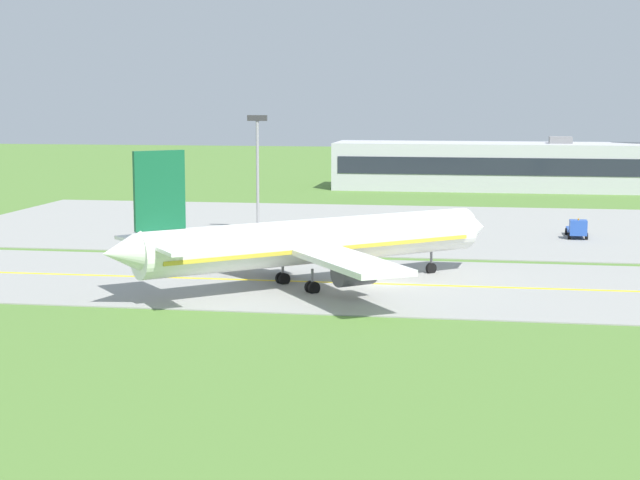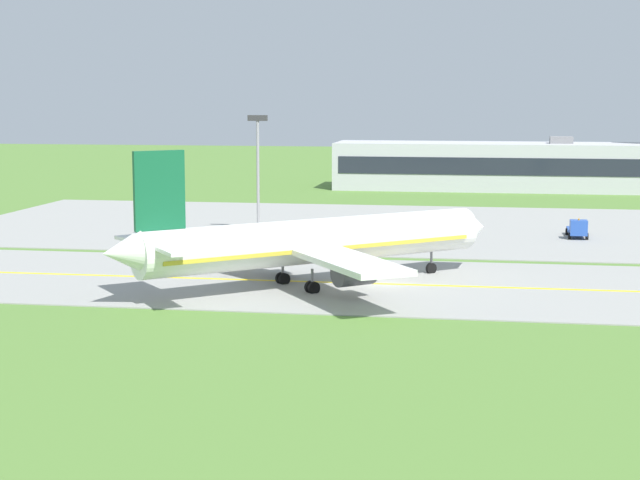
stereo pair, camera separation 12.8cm
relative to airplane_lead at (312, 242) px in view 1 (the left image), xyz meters
The scene contains 8 objects.
ground_plane 7.85m from the airplane_lead, 20.23° to the left, with size 500.00×500.00×0.00m, color #517A33.
taxiway_strip 7.83m from the airplane_lead, 20.23° to the left, with size 240.00×28.00×0.10m, color gray.
apron_pad 47.38m from the airplane_lead, 69.84° to the left, with size 140.00×52.00×0.10m, color gray.
taxiway_centreline 7.80m from the airplane_lead, 20.23° to the left, with size 220.00×0.60×0.01m, color yellow.
airplane_lead is the anchor object (origin of this frame).
service_truck_baggage 45.14m from the airplane_lead, 54.94° to the left, with size 2.41×6.41×2.59m.
terminal_building 102.75m from the airplane_lead, 81.16° to the left, with size 57.78×13.78×9.68m.
apron_light_mast 36.26m from the airplane_lead, 110.60° to the left, with size 2.40×0.50×14.70m.
Camera 1 is at (9.92, -93.97, 17.26)m, focal length 59.10 mm.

